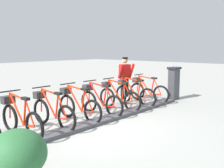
# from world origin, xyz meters

# --- Properties ---
(ground_plane) EXTENTS (60.00, 60.00, 0.00)m
(ground_plane) POSITION_xyz_m (0.00, 0.00, 0.00)
(ground_plane) COLOR #A1A19A
(dock_rail_base) EXTENTS (0.44, 8.50, 0.10)m
(dock_rail_base) POSITION_xyz_m (0.00, 0.00, 0.05)
(dock_rail_base) COLOR #47474C
(dock_rail_base) RESTS_ON ground
(payment_kiosk) EXTENTS (0.36, 0.52, 1.28)m
(payment_kiosk) POSITION_xyz_m (0.05, -4.65, 0.67)
(payment_kiosk) COLOR #38383D
(payment_kiosk) RESTS_ON ground
(bike_docked_0) EXTENTS (1.72, 0.54, 1.02)m
(bike_docked_0) POSITION_xyz_m (0.62, -3.65, 0.43)
(bike_docked_0) COLOR black
(bike_docked_0) RESTS_ON ground
(bike_docked_1) EXTENTS (1.72, 0.54, 1.02)m
(bike_docked_1) POSITION_xyz_m (0.62, -2.79, 0.43)
(bike_docked_1) COLOR black
(bike_docked_1) RESTS_ON ground
(bike_docked_2) EXTENTS (1.72, 0.54, 1.02)m
(bike_docked_2) POSITION_xyz_m (0.62, -1.94, 0.43)
(bike_docked_2) COLOR black
(bike_docked_2) RESTS_ON ground
(bike_docked_3) EXTENTS (1.72, 0.54, 1.02)m
(bike_docked_3) POSITION_xyz_m (0.62, -1.08, 0.43)
(bike_docked_3) COLOR black
(bike_docked_3) RESTS_ON ground
(bike_docked_4) EXTENTS (1.72, 0.54, 1.02)m
(bike_docked_4) POSITION_xyz_m (0.62, -0.23, 0.43)
(bike_docked_4) COLOR black
(bike_docked_4) RESTS_ON ground
(bike_docked_5) EXTENTS (1.72, 0.54, 1.02)m
(bike_docked_5) POSITION_xyz_m (0.62, 0.63, 0.43)
(bike_docked_5) COLOR black
(bike_docked_5) RESTS_ON ground
(bike_docked_6) EXTENTS (1.72, 0.54, 1.02)m
(bike_docked_6) POSITION_xyz_m (0.62, 1.49, 0.43)
(bike_docked_6) COLOR black
(bike_docked_6) RESTS_ON ground
(worker_near_rack) EXTENTS (0.57, 0.69, 1.66)m
(worker_near_rack) POSITION_xyz_m (1.50, -3.39, 0.91)
(worker_near_rack) COLOR white
(worker_near_rack) RESTS_ON ground
(planter_bush) EXTENTS (0.76, 0.76, 0.97)m
(planter_bush) POSITION_xyz_m (-1.70, 2.74, 0.54)
(planter_bush) COLOR #59544C
(planter_bush) RESTS_ON ground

